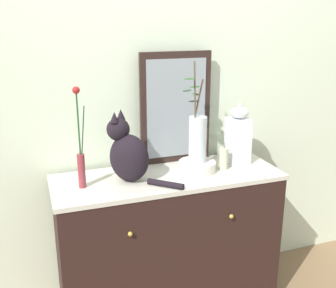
# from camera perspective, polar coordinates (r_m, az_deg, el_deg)

# --- Properties ---
(wall_back) EXTENTS (4.40, 0.08, 2.60)m
(wall_back) POSITION_cam_1_polar(r_m,az_deg,el_deg) (2.40, -2.39, 8.33)
(wall_back) COLOR silver
(wall_back) RESTS_ON ground_plane
(sideboard) EXTENTS (1.26, 0.47, 0.84)m
(sideboard) POSITION_cam_1_polar(r_m,az_deg,el_deg) (2.44, 0.00, -13.62)
(sideboard) COLOR black
(sideboard) RESTS_ON ground_plane
(mirror_leaning) EXTENTS (0.43, 0.03, 0.65)m
(mirror_leaning) POSITION_cam_1_polar(r_m,az_deg,el_deg) (2.37, 1.08, 5.01)
(mirror_leaning) COLOR black
(mirror_leaning) RESTS_ON sideboard
(cat_sitting) EXTENTS (0.37, 0.35, 0.38)m
(cat_sitting) POSITION_cam_1_polar(r_m,az_deg,el_deg) (2.13, -5.64, -1.25)
(cat_sitting) COLOR black
(cat_sitting) RESTS_ON sideboard
(vase_slim_green) EXTENTS (0.05, 0.04, 0.52)m
(vase_slim_green) POSITION_cam_1_polar(r_m,az_deg,el_deg) (2.08, -12.12, -1.72)
(vase_slim_green) COLOR maroon
(vase_slim_green) RESTS_ON sideboard
(bowl_porcelain) EXTENTS (0.21, 0.21, 0.06)m
(bowl_porcelain) POSITION_cam_1_polar(r_m,az_deg,el_deg) (2.30, 4.08, -3.14)
(bowl_porcelain) COLOR silver
(bowl_porcelain) RESTS_ON sideboard
(vase_glass_clear) EXTENTS (0.15, 0.16, 0.56)m
(vase_glass_clear) POSITION_cam_1_polar(r_m,az_deg,el_deg) (2.25, 4.14, 0.92)
(vase_glass_clear) COLOR silver
(vase_glass_clear) RESTS_ON bowl_porcelain
(jar_lidded_porcelain) EXTENTS (0.12, 0.12, 0.36)m
(jar_lidded_porcelain) POSITION_cam_1_polar(r_m,az_deg,el_deg) (2.42, 9.77, 1.08)
(jar_lidded_porcelain) COLOR white
(jar_lidded_porcelain) RESTS_ON sideboard
(candle_pillar) EXTENTS (0.05, 0.05, 0.13)m
(candle_pillar) POSITION_cam_1_polar(r_m,az_deg,el_deg) (2.34, 7.78, -2.05)
(candle_pillar) COLOR beige
(candle_pillar) RESTS_ON sideboard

